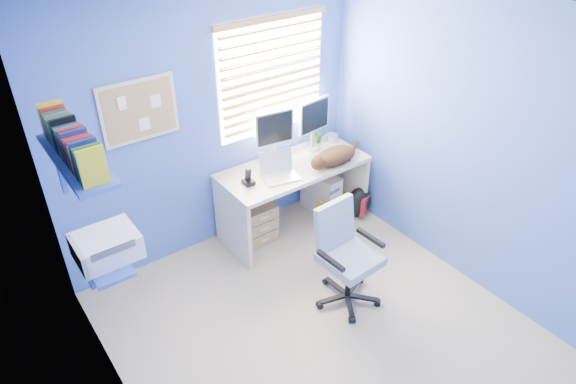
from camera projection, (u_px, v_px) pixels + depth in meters
floor at (320, 329)px, 4.22m from camera, size 3.00×3.20×0.00m
ceiling at (335, 19)px, 2.85m from camera, size 3.00×3.20×0.00m
wall_back at (212, 123)px, 4.61m from camera, size 3.00×0.01×2.50m
wall_front at (540, 357)px, 2.45m from camera, size 3.00×0.01×2.50m
wall_left at (114, 296)px, 2.79m from camera, size 0.01×3.20×2.50m
wall_right at (464, 144)px, 4.28m from camera, size 0.01×3.20×2.50m
desk at (294, 197)px, 5.19m from camera, size 1.48×0.65×0.74m
laptop at (281, 168)px, 4.74m from camera, size 0.38×0.33×0.22m
monitor_left at (273, 137)px, 4.91m from camera, size 0.41×0.18×0.54m
monitor_right at (313, 124)px, 5.14m from camera, size 0.41×0.17×0.54m
phone at (248, 176)px, 4.66m from camera, size 0.09×0.11×0.17m
mug at (317, 138)px, 5.37m from camera, size 0.10×0.09×0.10m
cd_spindle at (332, 137)px, 5.41m from camera, size 0.13×0.13×0.07m
cat at (336, 156)px, 4.98m from camera, size 0.49×0.29×0.17m
tower_pc at (321, 192)px, 5.53m from camera, size 0.25×0.46×0.45m
drawer_boxes at (257, 222)px, 5.12m from camera, size 0.35×0.28×0.41m
yellow_book at (322, 213)px, 5.38m from camera, size 0.03×0.17×0.24m
backpack at (359, 202)px, 5.47m from camera, size 0.36×0.32×0.34m
office_chair at (345, 267)px, 4.35m from camera, size 0.56×0.56×0.91m
window_blinds at (273, 77)px, 4.75m from camera, size 1.15×0.05×1.10m
corkboard at (139, 111)px, 4.12m from camera, size 0.64×0.02×0.52m
wall_shelves at (89, 198)px, 3.27m from camera, size 0.42×0.90×1.05m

